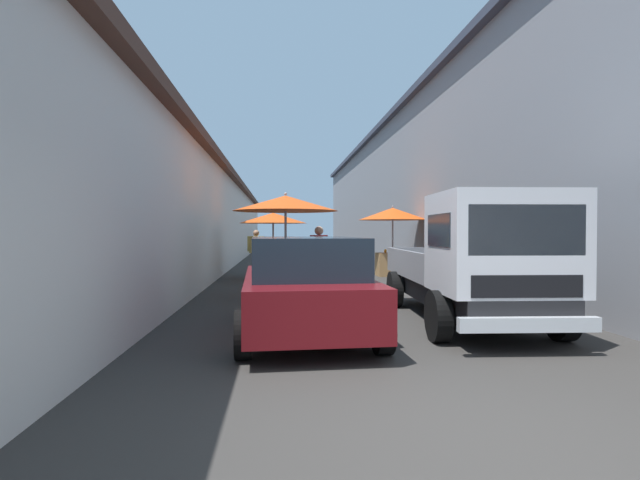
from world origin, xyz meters
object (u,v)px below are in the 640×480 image
at_px(fruit_stall_far_left, 272,229).
at_px(plastic_stool, 303,274).
at_px(hatchback_car, 304,285).
at_px(fruit_stall_mid_lane, 287,215).
at_px(vendor_in_shade, 319,253).
at_px(fruit_stall_near_left, 392,222).
at_px(delivery_truck, 482,264).
at_px(vendor_by_crates, 256,249).

height_order(fruit_stall_far_left, plastic_stool, fruit_stall_far_left).
height_order(fruit_stall_far_left, hatchback_car, fruit_stall_far_left).
relative_size(fruit_stall_mid_lane, hatchback_car, 0.61).
bearing_deg(vendor_in_shade, hatchback_car, 172.67).
distance_m(fruit_stall_near_left, delivery_truck, 9.20).
height_order(vendor_by_crates, plastic_stool, vendor_by_crates).
distance_m(fruit_stall_mid_lane, plastic_stool, 2.90).
distance_m(vendor_in_shade, plastic_stool, 1.48).
relative_size(vendor_in_shade, plastic_stool, 3.83).
height_order(fruit_stall_mid_lane, hatchback_car, fruit_stall_mid_lane).
relative_size(fruit_stall_mid_lane, fruit_stall_near_left, 1.01).
bearing_deg(fruit_stall_mid_lane, hatchback_car, -177.27).
distance_m(fruit_stall_near_left, vendor_by_crates, 4.80).
bearing_deg(vendor_by_crates, plastic_stool, -154.24).
relative_size(fruit_stall_near_left, vendor_in_shade, 1.46).
bearing_deg(vendor_in_shade, delivery_truck, -157.79).
distance_m(fruit_stall_near_left, hatchback_car, 9.83).
xyz_separation_m(fruit_stall_near_left, vendor_in_shade, (-4.02, 2.89, -0.89)).
height_order(fruit_stall_far_left, vendor_by_crates, fruit_stall_far_left).
xyz_separation_m(hatchback_car, vendor_in_shade, (5.08, -0.65, 0.23)).
relative_size(vendor_by_crates, plastic_stool, 3.64).
xyz_separation_m(hatchback_car, delivery_truck, (-0.02, -2.74, 0.30)).
height_order(fruit_stall_far_left, delivery_truck, fruit_stall_far_left).
bearing_deg(delivery_truck, vendor_in_shade, 22.21).
bearing_deg(hatchback_car, fruit_stall_near_left, -21.26).
relative_size(hatchback_car, plastic_stool, 9.15).
bearing_deg(fruit_stall_mid_lane, fruit_stall_near_left, -36.19).
bearing_deg(delivery_truck, vendor_by_crates, 22.47).
bearing_deg(fruit_stall_near_left, vendor_in_shade, 144.30).
bearing_deg(plastic_stool, vendor_by_crates, 25.76).
bearing_deg(hatchback_car, delivery_truck, -90.52).
bearing_deg(fruit_stall_mid_lane, plastic_stool, -11.73).
bearing_deg(delivery_truck, fruit_stall_near_left, -5.02).
bearing_deg(vendor_in_shade, plastic_stool, 15.25).
bearing_deg(fruit_stall_mid_lane, vendor_by_crates, 10.16).
height_order(fruit_stall_near_left, vendor_in_shade, fruit_stall_near_left).
bearing_deg(vendor_by_crates, fruit_stall_far_left, -155.05).
bearing_deg(hatchback_car, vendor_in_shade, -7.33).
bearing_deg(delivery_truck, fruit_stall_mid_lane, 36.05).
height_order(fruit_stall_mid_lane, vendor_in_shade, fruit_stall_mid_lane).
xyz_separation_m(fruit_stall_mid_lane, fruit_stall_near_left, (5.10, -3.73, -0.06)).
height_order(delivery_truck, plastic_stool, delivery_truck).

